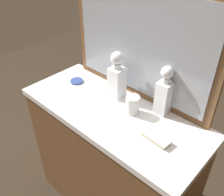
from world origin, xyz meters
name	(u,v)px	position (x,y,z in m)	size (l,w,h in m)	color
dresser	(112,163)	(0.00, 0.00, 0.45)	(1.10, 0.46, 0.90)	brown
dresser_mirror	(140,44)	(0.00, 0.21, 1.22)	(0.93, 0.03, 0.64)	brown
crystal_decanter_rear	(164,95)	(0.21, 0.17, 1.01)	(0.07, 0.07, 0.28)	white
crystal_decanter_far_right	(117,79)	(-0.07, 0.12, 1.01)	(0.08, 0.08, 0.28)	white
crystal_tumbler_center	(132,105)	(0.09, 0.06, 0.94)	(0.07, 0.07, 0.10)	white
silver_brush_rear	(156,138)	(0.31, -0.03, 0.91)	(0.15, 0.07, 0.02)	#B7A88C
porcelain_dish	(77,81)	(-0.37, 0.06, 0.90)	(0.08, 0.08, 0.01)	#33478C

